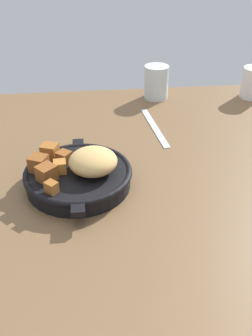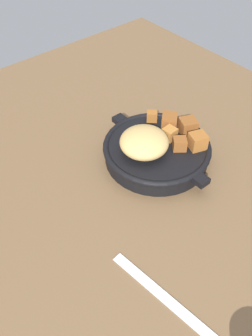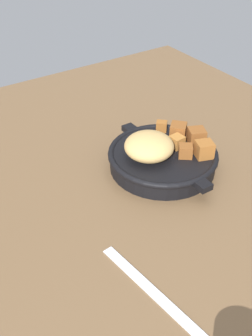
# 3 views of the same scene
# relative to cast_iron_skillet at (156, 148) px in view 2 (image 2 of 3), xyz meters

# --- Properties ---
(ground_plane) EXTENTS (1.02, 1.02, 0.02)m
(ground_plane) POSITION_rel_cast_iron_skillet_xyz_m (0.01, 0.08, -0.04)
(ground_plane) COLOR brown
(cast_iron_skillet) EXTENTS (0.26, 0.21, 0.08)m
(cast_iron_skillet) POSITION_rel_cast_iron_skillet_xyz_m (0.00, 0.00, 0.00)
(cast_iron_skillet) COLOR black
(cast_iron_skillet) RESTS_ON ground_plane
(butter_knife) EXTENTS (0.22, 0.04, 0.00)m
(butter_knife) POSITION_rel_cast_iron_skillet_xyz_m (-0.23, 0.19, -0.03)
(butter_knife) COLOR silver
(butter_knife) RESTS_ON ground_plane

